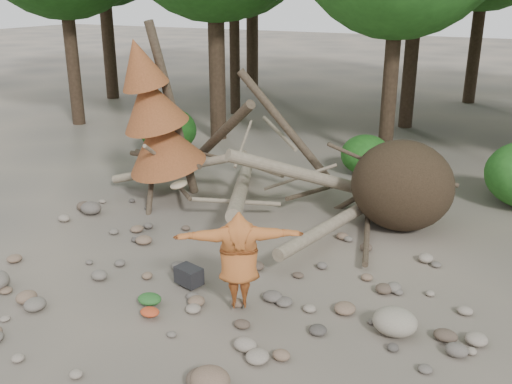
% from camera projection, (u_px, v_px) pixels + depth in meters
% --- Properties ---
extents(ground, '(120.00, 120.00, 0.00)m').
position_uv_depth(ground, '(193.00, 288.00, 10.04)').
color(ground, '#514C44').
rests_on(ground, ground).
extents(deadfall_pile, '(8.55, 5.24, 3.30)m').
position_uv_depth(deadfall_pile, '(375.00, 184.00, 12.44)').
color(deadfall_pile, '#332619').
rests_on(deadfall_pile, ground).
extents(dead_conifer, '(2.06, 2.16, 4.35)m').
position_uv_depth(dead_conifer, '(155.00, 117.00, 13.49)').
color(dead_conifer, '#4C3F30').
rests_on(dead_conifer, ground).
extents(bush_left, '(1.80, 1.80, 1.44)m').
position_uv_depth(bush_left, '(168.00, 130.00, 18.18)').
color(bush_left, '#1A4E15').
rests_on(bush_left, ground).
extents(bush_mid, '(1.40, 1.40, 1.12)m').
position_uv_depth(bush_mid, '(366.00, 155.00, 16.08)').
color(bush_mid, '#23631C').
rests_on(bush_mid, ground).
extents(frisbee_thrower, '(2.51, 1.50, 1.83)m').
position_uv_depth(frisbee_thrower, '(239.00, 259.00, 9.08)').
color(frisbee_thrower, '#AA5826').
rests_on(frisbee_thrower, ground).
extents(backpack, '(0.53, 0.42, 0.31)m').
position_uv_depth(backpack, '(189.00, 278.00, 10.05)').
color(backpack, black).
rests_on(backpack, ground).
extents(cloth_green, '(0.41, 0.34, 0.15)m').
position_uv_depth(cloth_green, '(150.00, 302.00, 9.46)').
color(cloth_green, '#255A24').
rests_on(cloth_green, ground).
extents(cloth_orange, '(0.32, 0.27, 0.12)m').
position_uv_depth(cloth_orange, '(150.00, 315.00, 9.11)').
color(cloth_orange, '#B33E1E').
rests_on(cloth_orange, ground).
extents(boulder_front_right, '(0.54, 0.49, 0.33)m').
position_uv_depth(boulder_front_right, '(210.00, 380.00, 7.43)').
color(boulder_front_right, '#775D4A').
rests_on(boulder_front_right, ground).
extents(boulder_mid_right, '(0.68, 0.62, 0.41)m').
position_uv_depth(boulder_mid_right, '(395.00, 322.00, 8.66)').
color(boulder_mid_right, gray).
rests_on(boulder_mid_right, ground).
extents(boulder_mid_left, '(0.49, 0.44, 0.30)m').
position_uv_depth(boulder_mid_left, '(91.00, 208.00, 13.30)').
color(boulder_mid_left, '#5C554E').
rests_on(boulder_mid_left, ground).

